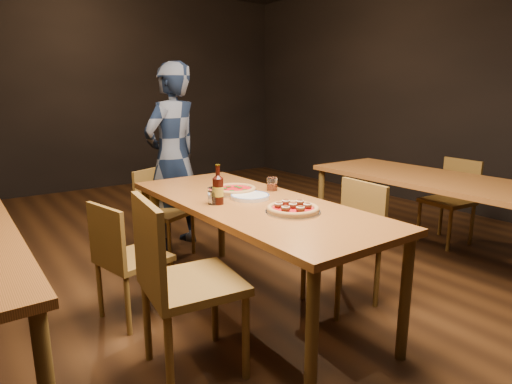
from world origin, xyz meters
TOP-DOWN VIEW (x-y plane):
  - ground at (0.00, 0.00)m, footprint 9.00×9.00m
  - room_shell at (0.00, 0.00)m, footprint 9.00×9.00m
  - table_main at (0.00, 0.00)m, footprint 0.80×2.00m
  - table_right at (1.70, -0.20)m, footprint 0.80×2.00m
  - chair_main_nw at (-0.62, -0.36)m, footprint 0.52×0.52m
  - chair_main_sw at (-0.66, 0.36)m, footprint 0.45×0.45m
  - chair_main_e at (0.54, -0.29)m, footprint 0.44×0.44m
  - chair_end at (-0.05, 1.23)m, footprint 0.51×0.51m
  - chair_nbr_right at (2.28, -0.03)m, footprint 0.43×0.43m
  - pizza_meatball at (0.04, -0.35)m, footprint 0.32×0.32m
  - pizza_margherita at (0.05, 0.27)m, footprint 0.32×0.32m
  - plate_stack at (0.04, 0.07)m, footprint 0.26×0.26m
  - beer_bottle at (-0.21, 0.06)m, footprint 0.07×0.07m
  - water_glass at (-0.22, 0.08)m, footprint 0.08×0.08m
  - amber_glass at (0.30, 0.17)m, footprint 0.07×0.07m
  - diner at (0.13, 1.43)m, footprint 0.72×0.60m

SIDE VIEW (x-z plane):
  - ground at x=0.00m, z-range 0.00..0.00m
  - chair_main_sw at x=-0.66m, z-range 0.00..0.81m
  - chair_end at x=-0.05m, z-range 0.00..0.81m
  - chair_nbr_right at x=2.28m, z-range 0.00..0.85m
  - chair_main_e at x=0.54m, z-range 0.00..0.88m
  - chair_main_nw at x=-0.62m, z-range 0.00..0.99m
  - table_main at x=0.00m, z-range 0.30..1.05m
  - table_right at x=1.70m, z-range 0.30..1.05m
  - plate_stack at x=0.04m, z-range 0.75..0.77m
  - pizza_margherita at x=0.05m, z-range 0.75..0.79m
  - pizza_meatball at x=0.04m, z-range 0.74..0.80m
  - amber_glass at x=0.30m, z-range 0.75..0.84m
  - water_glass at x=-0.22m, z-range 0.75..0.85m
  - beer_bottle at x=-0.21m, z-range 0.72..0.96m
  - diner at x=0.13m, z-range 0.00..1.70m
  - room_shell at x=0.00m, z-range -2.64..6.36m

